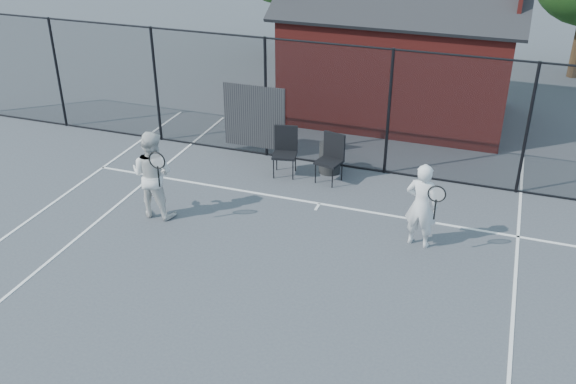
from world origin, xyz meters
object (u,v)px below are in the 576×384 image
(player_back, at_px, (153,174))
(waste_bin, at_px, (330,158))
(player_front, at_px, (421,205))
(chair_left, at_px, (285,153))
(chair_right, at_px, (329,160))
(clubhouse, at_px, (400,60))

(player_back, height_order, waste_bin, player_back)
(player_back, distance_m, waste_bin, 4.31)
(player_front, height_order, chair_left, player_front)
(waste_bin, bearing_deg, player_back, -132.20)
(chair_left, bearing_deg, waste_bin, 16.48)
(chair_right, distance_m, waste_bin, 0.55)
(clubhouse, relative_size, player_front, 3.80)
(player_front, bearing_deg, player_back, -173.17)
(chair_left, distance_m, chair_right, 1.08)
(player_front, height_order, chair_right, player_front)
(clubhouse, distance_m, chair_right, 5.05)
(waste_bin, bearing_deg, player_front, -45.15)
(chair_left, height_order, waste_bin, chair_left)
(player_back, bearing_deg, chair_right, 41.69)
(chair_right, height_order, waste_bin, chair_right)
(player_front, xyz_separation_m, waste_bin, (-2.51, 2.52, -0.49))
(clubhouse, bearing_deg, chair_left, -109.11)
(clubhouse, distance_m, chair_left, 5.29)
(clubhouse, height_order, player_front, clubhouse)
(player_back, xyz_separation_m, chair_right, (2.99, 2.66, -0.38))
(player_back, distance_m, chair_left, 3.30)
(clubhouse, relative_size, chair_right, 5.85)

